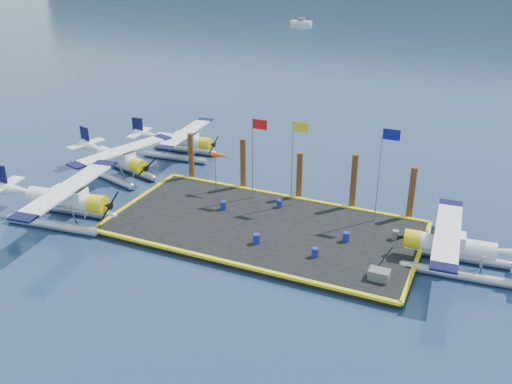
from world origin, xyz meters
TOP-DOWN VIEW (x-y plane):
  - ground at (0.00, 0.00)m, footprint 4000.00×4000.00m
  - dock at (0.00, 0.00)m, footprint 20.00×10.00m
  - dock_bumpers at (0.00, 0.00)m, footprint 20.25×10.25m
  - seaplane_a at (-12.72, -4.22)m, footprint 9.21×10.16m
  - seaplane_b at (-14.12, 3.79)m, footprint 8.59×9.22m
  - seaplane_c at (-11.94, 9.84)m, footprint 7.97×8.78m
  - seaplane_d at (11.80, 0.32)m, footprint 8.18×9.02m
  - drum_0 at (-3.56, 1.21)m, footprint 0.43×0.43m
  - drum_1 at (4.36, -2.29)m, footprint 0.41×0.41m
  - drum_2 at (5.52, 0.29)m, footprint 0.44×0.44m
  - drum_3 at (0.51, -2.23)m, footprint 0.45×0.45m
  - drum_4 at (8.29, 1.81)m, footprint 0.44×0.44m
  - drum_5 at (-0.12, 3.12)m, footprint 0.39×0.39m
  - crate at (8.39, -3.13)m, footprint 1.16×0.77m
  - flagpole_red at (-2.29, 3.80)m, footprint 1.14×0.08m
  - flagpole_yellow at (0.70, 3.80)m, footprint 1.14×0.08m
  - flagpole_blue at (6.70, 3.80)m, footprint 1.14×0.08m
  - windsock at (-5.03, 3.80)m, footprint 1.40×0.44m
  - piling_0 at (-8.50, 5.40)m, footprint 0.44×0.44m
  - piling_1 at (-4.00, 5.40)m, footprint 0.44×0.44m
  - piling_2 at (0.50, 5.40)m, footprint 0.44×0.44m
  - piling_3 at (4.50, 5.40)m, footprint 0.44×0.44m
  - piling_4 at (8.50, 5.40)m, footprint 0.44×0.44m

SIDE VIEW (x-z plane):
  - ground at x=0.00m, z-range 0.00..0.00m
  - dock at x=0.00m, z-range 0.00..0.40m
  - dock_bumpers at x=0.00m, z-range 0.40..0.58m
  - drum_5 at x=-0.12m, z-range 0.40..0.95m
  - drum_1 at x=4.36m, z-range 0.40..0.98m
  - crate at x=8.39m, z-range 0.40..0.98m
  - drum_0 at x=-3.56m, z-range 0.40..1.01m
  - drum_4 at x=8.29m, z-range 0.40..1.01m
  - drum_2 at x=5.52m, z-range 0.40..1.02m
  - drum_3 at x=0.51m, z-range 0.40..1.03m
  - seaplane_c at x=-11.94m, z-range -0.20..2.92m
  - seaplane_d at x=11.80m, z-range -0.21..2.99m
  - seaplane_b at x=-14.12m, z-range -0.21..3.08m
  - seaplane_a at x=-12.72m, z-range -0.23..3.36m
  - piling_2 at x=0.50m, z-range 0.00..3.80m
  - piling_0 at x=-8.50m, z-range 0.00..4.00m
  - piling_4 at x=8.50m, z-range 0.00..4.00m
  - piling_1 at x=-4.00m, z-range 0.00..4.20m
  - piling_3 at x=4.50m, z-range 0.00..4.30m
  - windsock at x=-5.03m, z-range 1.67..4.79m
  - flagpole_red at x=-2.29m, z-range 1.40..7.40m
  - flagpole_yellow at x=0.70m, z-range 1.41..7.61m
  - flagpole_blue at x=6.70m, z-range 1.44..7.94m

